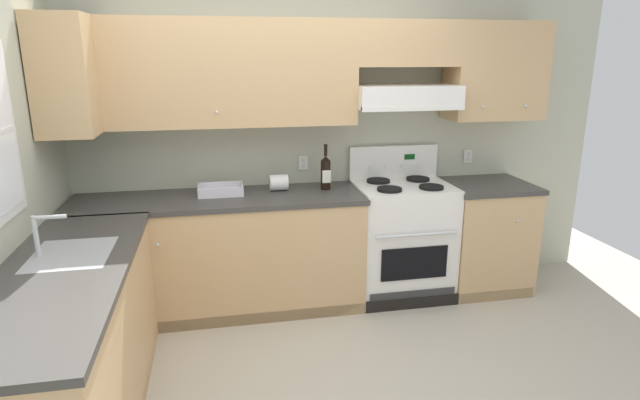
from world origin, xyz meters
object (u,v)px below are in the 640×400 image
Objects in this scene: wine_bottle at (326,172)px; paper_towel_roll at (279,183)px; bowl at (221,191)px; stove at (402,238)px.

wine_bottle is 0.37m from paper_towel_roll.
stove is at bearing -2.72° from bowl.
stove is 1.51m from bowl.
wine_bottle reaches higher than paper_towel_roll.
paper_towel_roll is at bearing 174.04° from stove.
paper_towel_roll is (-0.98, 0.10, 0.49)m from stove.
stove is 1.11m from paper_towel_roll.
bowl is (-1.43, 0.07, 0.46)m from stove.
stove is at bearing -6.44° from wine_bottle.
wine_bottle is at bearing 173.56° from stove.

